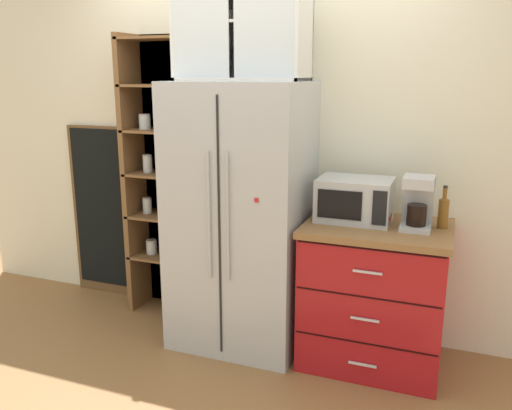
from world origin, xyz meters
name	(u,v)px	position (x,y,z in m)	size (l,w,h in m)	color
ground_plane	(242,337)	(0.00, 0.00, 0.00)	(10.72, 10.72, 0.00)	olive
wall_back_cream	(263,145)	(0.00, 0.40, 1.27)	(5.01, 0.10, 2.55)	silver
refrigerator	(242,216)	(0.00, 0.01, 0.86)	(0.84, 0.70, 1.71)	#B7BABF
pantry_shelf_column	(165,175)	(-0.71, 0.28, 1.03)	(0.55, 0.32, 2.03)	brown
counter_cabinet	(374,294)	(0.87, 0.03, 0.44)	(0.85, 0.67, 0.88)	#A8161C
microwave	(355,200)	(0.72, 0.08, 1.01)	(0.44, 0.33, 0.26)	#B7BABF
coffee_maker	(418,202)	(1.08, 0.04, 1.04)	(0.17, 0.20, 0.31)	#B7B7BC
mug_navy	(380,215)	(0.87, 0.07, 0.93)	(0.11, 0.07, 0.10)	navy
mug_red	(378,219)	(0.87, 0.00, 0.93)	(0.12, 0.08, 0.09)	red
bottle_cobalt	(381,205)	(0.87, 0.10, 0.99)	(0.06, 0.06, 0.24)	navy
bottle_amber	(444,210)	(1.22, 0.10, 0.99)	(0.06, 0.06, 0.25)	brown
upper_cabinet	(243,24)	(0.00, 0.06, 2.05)	(0.80, 0.32, 0.68)	silver
chalkboard_menu	(106,212)	(-1.31, 0.33, 0.69)	(0.60, 0.04, 1.36)	brown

